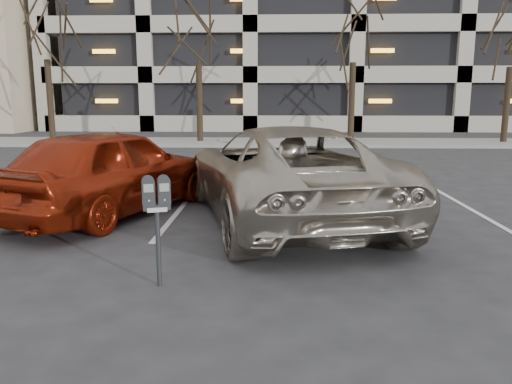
% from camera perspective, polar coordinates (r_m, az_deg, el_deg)
% --- Properties ---
extents(ground, '(140.00, 140.00, 0.00)m').
position_cam_1_polar(ground, '(7.62, -0.99, -5.42)').
color(ground, '#28282B').
rests_on(ground, ground).
extents(sidewalk, '(80.00, 4.00, 0.12)m').
position_cam_1_polar(sidewalk, '(23.40, 0.95, 5.71)').
color(sidewalk, gray).
rests_on(sidewalk, ground).
extents(stall_lines, '(16.90, 5.20, 0.00)m').
position_cam_1_polar(stall_lines, '(9.99, -8.38, -1.58)').
color(stall_lines, silver).
rests_on(stall_lines, ground).
extents(parking_garage, '(52.00, 20.00, 19.00)m').
position_cam_1_polar(parking_garage, '(43.35, 18.51, 19.72)').
color(parking_garage, black).
rests_on(parking_garage, ground).
extents(tree_a, '(3.75, 3.75, 8.52)m').
position_cam_1_polar(tree_a, '(25.83, -23.17, 18.94)').
color(tree_a, black).
rests_on(tree_a, ground).
extents(tree_b, '(3.52, 3.52, 8.00)m').
position_cam_1_polar(tree_b, '(23.83, -6.68, 19.52)').
color(tree_b, black).
rests_on(tree_b, ground).
extents(tree_c, '(3.59, 3.59, 8.16)m').
position_cam_1_polar(tree_c, '(23.89, 11.23, 19.66)').
color(tree_c, black).
rests_on(tree_c, ground).
extents(parking_meter, '(0.34, 0.21, 1.25)m').
position_cam_1_polar(parking_meter, '(5.65, -11.28, -1.33)').
color(parking_meter, black).
rests_on(parking_meter, ground).
extents(suv_silver, '(4.13, 6.43, 1.65)m').
position_cam_1_polar(suv_silver, '(8.73, 3.22, 2.20)').
color(suv_silver, '#AFA495').
rests_on(suv_silver, ground).
extents(car_red, '(3.54, 5.11, 1.61)m').
position_cam_1_polar(car_red, '(9.51, -16.22, 2.39)').
color(car_red, maroon).
rests_on(car_red, ground).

